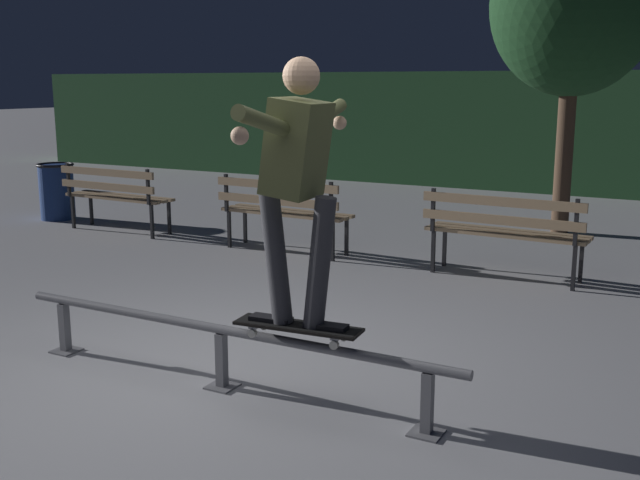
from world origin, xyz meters
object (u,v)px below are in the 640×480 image
park_bench_leftmost (114,192)px  park_bench_left_center (282,207)px  trash_can (57,191)px  grind_rail (221,341)px  park_bench_right_center (504,227)px  skateboard (298,327)px  tree_behind_benches (574,5)px  skateboarder (297,171)px

park_bench_leftmost → park_bench_left_center: 2.55m
park_bench_left_center → trash_can: size_ratio=2.02×
grind_rail → park_bench_right_center: bearing=76.5°
skateboard → tree_behind_benches: (0.30, 6.31, 2.36)m
park_bench_leftmost → trash_can: 1.48m
trash_can → park_bench_right_center: bearing=-3.1°
park_bench_right_center → skateboard: bearing=-94.6°
skateboarder → trash_can: skateboarder is taller
skateboard → park_bench_leftmost: size_ratio=0.49×
skateboard → trash_can: size_ratio=0.99×
skateboard → park_bench_right_center: (0.29, 3.56, 0.04)m
grind_rail → tree_behind_benches: bearing=82.2°
park_bench_right_center → park_bench_left_center: bearing=180.0°
grind_rail → park_bench_left_center: bearing=115.5°
park_bench_right_center → park_bench_leftmost: bearing=180.0°
skateboard → park_bench_left_center: park_bench_left_center is taller
park_bench_left_center → tree_behind_benches: tree_behind_benches is taller
grind_rail → trash_can: trash_can is taller
skateboard → park_bench_right_center: 3.57m
park_bench_leftmost → grind_rail: bearing=-40.0°
grind_rail → park_bench_leftmost: (-4.25, 3.56, 0.22)m
grind_rail → tree_behind_benches: 6.85m
skateboarder → park_bench_left_center: 4.31m
grind_rail → skateboarder: size_ratio=2.10×
skateboarder → tree_behind_benches: 6.47m
grind_rail → skateboard: (0.57, -0.00, 0.18)m
tree_behind_benches → skateboarder: bearing=-92.7°
grind_rail → trash_can: (-5.68, 3.91, 0.10)m
tree_behind_benches → grind_rail: bearing=-97.8°
grind_rail → trash_can: size_ratio=4.09×
grind_rail → trash_can: bearing=145.4°
skateboarder → tree_behind_benches: bearing=87.3°
tree_behind_benches → trash_can: (-6.55, -2.39, -2.44)m
grind_rail → skateboarder: bearing=0.0°
park_bench_leftmost → park_bench_right_center: 5.10m
grind_rail → park_bench_left_center: 3.95m
park_bench_leftmost → park_bench_right_center: size_ratio=1.00×
skateboard → park_bench_left_center: bearing=122.4°
park_bench_leftmost → park_bench_right_center: (5.10, 0.00, 0.00)m
park_bench_left_center → park_bench_right_center: (2.55, 0.00, 0.00)m
grind_rail → park_bench_leftmost: 5.55m
park_bench_leftmost → trash_can: size_ratio=2.02×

